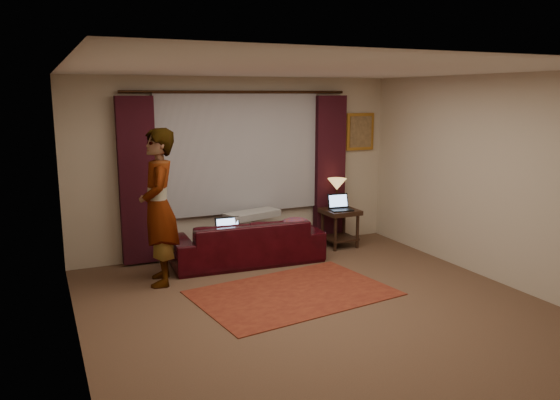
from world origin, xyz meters
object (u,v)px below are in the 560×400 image
Objects in this scene: tiffany_lamp at (337,194)px; laptop_table at (341,203)px; sofa at (247,233)px; person at (159,207)px; end_table at (340,228)px; laptop_sofa at (230,228)px.

laptop_table is (-0.02, -0.17, -0.11)m from tiffany_lamp.
sofa is 1.08× the size of person.
tiffany_lamp is at bearing -167.55° from sofa.
tiffany_lamp is 0.20m from laptop_table.
end_table is at bearing -170.93° from sofa.
sofa is 1.68m from tiffany_lamp.
sofa is 1.62m from laptop_table.
end_table is (1.91, 0.29, -0.25)m from laptop_sofa.
laptop_sofa is 1.03× the size of laptop_table.
person reaches higher than sofa.
tiffany_lamp is (-0.01, 0.10, 0.53)m from end_table.
laptop_sofa is 1.95m from end_table.
person reaches higher than laptop_sofa.
tiffany_lamp is at bearing 96.40° from end_table.
tiffany_lamp reaches higher than laptop_table.
laptop_table is at bearing -95.62° from tiffany_lamp.
laptop_sofa is at bearing 26.33° from sofa.
end_table is at bearing 13.23° from laptop_sofa.
end_table is (1.62, 0.17, -0.13)m from sofa.
laptop_sofa is 0.63× the size of end_table.
tiffany_lamp is at bearing 112.01° from person.
tiffany_lamp reaches higher than laptop_sofa.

